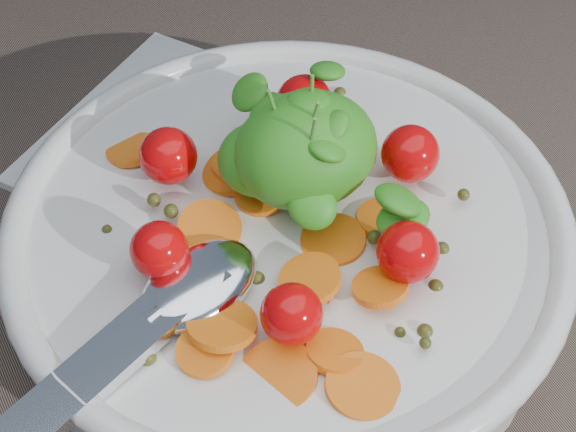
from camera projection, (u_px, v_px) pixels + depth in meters
ground at (284, 302)px, 0.51m from camera, size 6.00×6.00×0.00m
bowl at (288, 245)px, 0.49m from camera, size 0.33×0.31×0.13m
napkin at (175, 140)px, 0.59m from camera, size 0.23×0.23×0.01m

